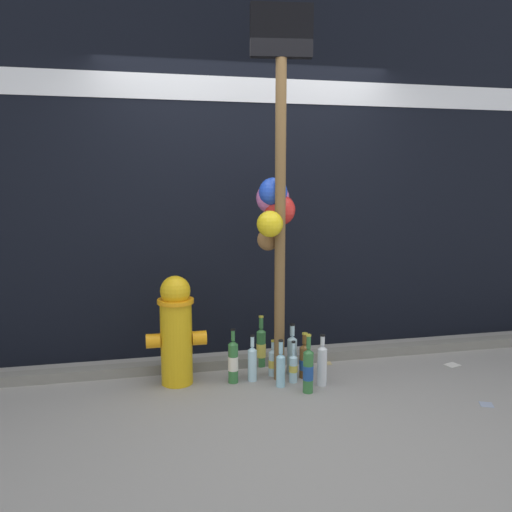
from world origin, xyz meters
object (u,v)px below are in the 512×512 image
fire_hydrant (176,330)px  bottle_7 (261,347)px  bottle_8 (233,361)px  memorial_post (276,183)px  bottle_5 (293,367)px  bottle_1 (252,362)px  bottle_3 (273,362)px  bottle_2 (292,353)px  bottle_6 (308,370)px  bottle_9 (304,360)px  bottle_4 (322,364)px  bottle_0 (281,368)px

fire_hydrant → bottle_7: bearing=16.6°
bottle_7 → bottle_8: (-0.28, -0.29, 0.00)m
memorial_post → fire_hydrant: bearing=-179.8°
bottle_5 → bottle_7: (-0.16, 0.38, 0.05)m
bottle_1 → bottle_3: bottle_1 is taller
bottle_2 → bottle_6: 0.38m
bottle_1 → bottle_9: (0.41, -0.02, -0.01)m
memorial_post → bottle_3: memorial_post is taller
bottle_1 → bottle_4: (0.49, -0.20, 0.02)m
bottle_0 → bottle_4: bottle_4 is taller
bottle_7 → bottle_9: size_ratio=1.19×
memorial_post → fire_hydrant: size_ratio=3.32×
bottle_6 → bottle_9: 0.29m
memorial_post → bottle_9: memorial_post is taller
bottle_4 → fire_hydrant: bearing=165.3°
bottle_9 → memorial_post: bearing=153.8°
memorial_post → bottle_1: bearing=-157.9°
bottle_5 → bottle_7: bearing=113.0°
memorial_post → bottle_3: size_ratio=9.52×
bottle_0 → bottle_4: 0.31m
bottle_9 → fire_hydrant: bearing=174.1°
bottle_0 → bottle_1: (-0.18, 0.15, 0.00)m
fire_hydrant → bottle_4: fire_hydrant is taller
bottle_2 → bottle_9: size_ratio=1.13×
fire_hydrant → bottle_3: fire_hydrant is taller
bottle_8 → bottle_9: bearing=-2.0°
fire_hydrant → bottle_0: 0.83m
memorial_post → bottle_1: size_ratio=7.55×
bottle_6 → bottle_8: size_ratio=1.03×
bottle_3 → bottle_7: size_ratio=0.67×
memorial_post → bottle_6: size_ratio=6.32×
bottle_4 → bottle_5: bearing=151.6°
fire_hydrant → bottle_9: size_ratio=2.30×
bottle_3 → bottle_9: 0.25m
bottle_4 → bottle_7: bearing=126.2°
bottle_3 → bottle_4: bearing=-40.7°
bottle_1 → bottle_2: bearing=13.0°
bottle_8 → bottle_2: bearing=9.4°
bottle_8 → bottle_9: size_ratio=1.17×
bottle_2 → bottle_5: (-0.04, -0.17, -0.05)m
bottle_2 → bottle_3: bearing=-176.6°
bottle_3 → bottle_4: 0.41m
memorial_post → bottle_9: size_ratio=7.64×
bottle_7 → bottle_1: bearing=-115.2°
bottle_8 → bottle_4: bearing=-17.0°
bottle_3 → bottle_4: (0.31, -0.27, 0.05)m
bottle_3 → bottle_7: (-0.05, 0.22, 0.05)m
fire_hydrant → bottle_2: size_ratio=2.03×
bottle_0 → bottle_1: size_ratio=0.99×
fire_hydrant → bottle_7: (0.70, 0.21, -0.25)m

